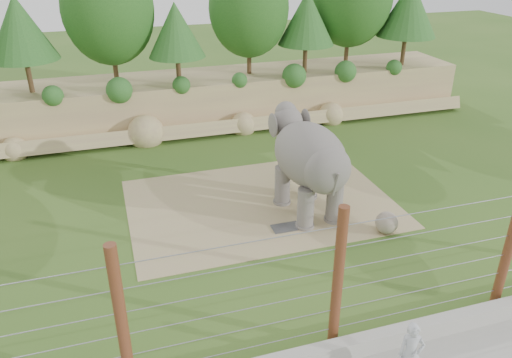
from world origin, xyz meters
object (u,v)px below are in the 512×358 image
object	(u,v)px
stone_ball	(387,223)
barrier_fence	(338,280)
zookeeper	(411,353)
elephant	(309,168)

from	to	relation	value
stone_ball	barrier_fence	xyz separation A→B (m)	(-4.01, -4.20, 1.59)
barrier_fence	stone_ball	bearing A→B (deg)	46.31
zookeeper	elephant	bearing A→B (deg)	103.99
stone_ball	barrier_fence	distance (m)	6.02
elephant	barrier_fence	xyz separation A→B (m)	(-1.96, -6.39, 0.21)
barrier_fence	zookeeper	distance (m)	2.28
stone_ball	zookeeper	bearing A→B (deg)	-116.33
elephant	zookeeper	size ratio (longest dim) A/B	2.75
stone_ball	barrier_fence	size ratio (longest dim) A/B	0.04
barrier_fence	elephant	bearing A→B (deg)	72.94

